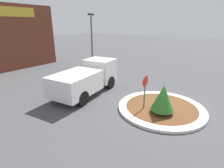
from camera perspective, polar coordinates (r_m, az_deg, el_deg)
The scene contains 6 objects.
ground_plane at distance 10.55m, azimuth 15.65°, elevation -7.88°, with size 120.00×120.00×0.00m, color #474749.
traffic_island at distance 10.51m, azimuth 15.68°, elevation -7.51°, with size 4.88×4.88×0.15m.
stop_sign at distance 9.63m, azimuth 10.72°, elevation -0.99°, with size 0.61×0.07×2.06m.
island_shrub at distance 9.45m, azimuth 16.37°, elevation -4.29°, with size 1.22×1.22×1.57m.
utility_truck at distance 12.19m, azimuth -8.26°, elevation 1.99°, with size 5.65×2.78×2.11m.
light_pole at distance 19.87m, azimuth -6.67°, elevation 15.32°, with size 0.70×0.30×5.65m.
Camera 1 is at (-8.96, -3.01, 4.68)m, focal length 28.00 mm.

